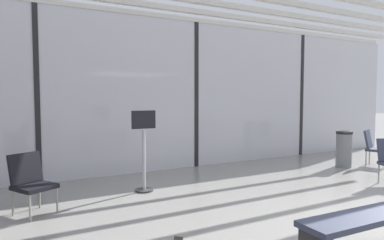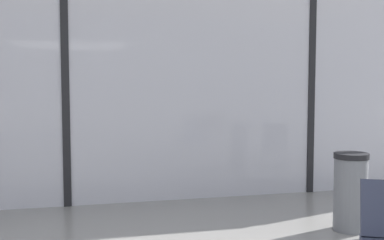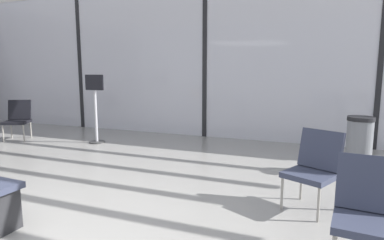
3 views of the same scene
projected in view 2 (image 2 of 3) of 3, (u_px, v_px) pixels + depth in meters
The scene contains 5 objects.
glass_curtain_wall at pixel (65, 76), 6.14m from camera, with size 14.00×0.08×3.44m, color silver.
window_mullion_1 at pixel (65, 76), 6.14m from camera, with size 0.10×0.12×3.44m, color black.
window_mullion_2 at pixel (310, 77), 6.97m from camera, with size 0.10×0.12×3.44m, color black.
parked_airplane at pixel (9, 57), 11.95m from camera, with size 12.60×4.58×4.58m.
trash_bin at pixel (350, 192), 5.18m from camera, with size 0.38×0.38×0.86m.
Camera 2 is at (0.14, -1.19, 1.61)m, focal length 44.19 mm.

